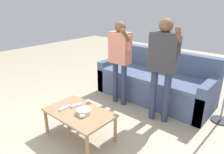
{
  "coord_description": "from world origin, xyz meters",
  "views": [
    {
      "loc": [
        1.9,
        -1.73,
        1.77
      ],
      "look_at": [
        0.08,
        0.37,
        0.73
      ],
      "focal_mm": 33.19,
      "sensor_mm": 36.0,
      "label": 1
    }
  ],
  "objects_px": {
    "snack_bowl": "(84,111)",
    "player_left": "(120,54)",
    "player_right": "(163,60)",
    "coffee_table": "(79,115)",
    "game_remote_wand_far": "(77,105)",
    "couch": "(155,82)",
    "game_remote_nunchuk": "(83,116)",
    "game_remote_wand_near": "(65,108)"
  },
  "relations": [
    {
      "from": "snack_bowl",
      "to": "game_remote_wand_far",
      "type": "height_order",
      "value": "snack_bowl"
    },
    {
      "from": "player_right",
      "to": "game_remote_wand_near",
      "type": "height_order",
      "value": "player_right"
    },
    {
      "from": "game_remote_nunchuk",
      "to": "game_remote_wand_near",
      "type": "xyz_separation_m",
      "value": [
        -0.34,
        -0.01,
        -0.01
      ]
    },
    {
      "from": "player_right",
      "to": "game_remote_wand_near",
      "type": "xyz_separation_m",
      "value": [
        -0.78,
        -1.16,
        -0.57
      ]
    },
    {
      "from": "coffee_table",
      "to": "game_remote_wand_far",
      "type": "distance_m",
      "value": 0.17
    },
    {
      "from": "coffee_table",
      "to": "game_remote_wand_far",
      "type": "height_order",
      "value": "game_remote_wand_far"
    },
    {
      "from": "player_left",
      "to": "game_remote_wand_near",
      "type": "bearing_deg",
      "value": -88.32
    },
    {
      "from": "player_left",
      "to": "game_remote_wand_far",
      "type": "distance_m",
      "value": 1.18
    },
    {
      "from": "snack_bowl",
      "to": "game_remote_wand_far",
      "type": "distance_m",
      "value": 0.23
    },
    {
      "from": "game_remote_nunchuk",
      "to": "player_left",
      "type": "height_order",
      "value": "player_left"
    },
    {
      "from": "snack_bowl",
      "to": "player_left",
      "type": "relative_size",
      "value": 0.13
    },
    {
      "from": "couch",
      "to": "coffee_table",
      "type": "height_order",
      "value": "couch"
    },
    {
      "from": "coffee_table",
      "to": "player_left",
      "type": "height_order",
      "value": "player_left"
    },
    {
      "from": "couch",
      "to": "game_remote_wand_near",
      "type": "xyz_separation_m",
      "value": [
        -0.34,
        -1.81,
        0.09
      ]
    },
    {
      "from": "player_right",
      "to": "game_remote_wand_far",
      "type": "xyz_separation_m",
      "value": [
        -0.72,
        -1.02,
        -0.57
      ]
    },
    {
      "from": "game_remote_nunchuk",
      "to": "player_right",
      "type": "relative_size",
      "value": 0.06
    },
    {
      "from": "couch",
      "to": "game_remote_nunchuk",
      "type": "bearing_deg",
      "value": -89.85
    },
    {
      "from": "couch",
      "to": "snack_bowl",
      "type": "height_order",
      "value": "couch"
    },
    {
      "from": "game_remote_nunchuk",
      "to": "game_remote_wand_near",
      "type": "distance_m",
      "value": 0.34
    },
    {
      "from": "snack_bowl",
      "to": "player_left",
      "type": "bearing_deg",
      "value": 105.87
    },
    {
      "from": "coffee_table",
      "to": "player_right",
      "type": "bearing_deg",
      "value": 61.94
    },
    {
      "from": "player_right",
      "to": "player_left",
      "type": "xyz_separation_m",
      "value": [
        -0.82,
        0.04,
        -0.06
      ]
    },
    {
      "from": "player_right",
      "to": "player_left",
      "type": "height_order",
      "value": "player_right"
    },
    {
      "from": "coffee_table",
      "to": "game_remote_nunchuk",
      "type": "relative_size",
      "value": 10.24
    },
    {
      "from": "snack_bowl",
      "to": "couch",
      "type": "bearing_deg",
      "value": 88.12
    },
    {
      "from": "couch",
      "to": "player_right",
      "type": "height_order",
      "value": "player_right"
    },
    {
      "from": "couch",
      "to": "game_remote_wand_near",
      "type": "height_order",
      "value": "couch"
    },
    {
      "from": "game_remote_wand_near",
      "to": "game_remote_wand_far",
      "type": "distance_m",
      "value": 0.16
    },
    {
      "from": "snack_bowl",
      "to": "game_remote_wand_near",
      "type": "bearing_deg",
      "value": -162.32
    },
    {
      "from": "coffee_table",
      "to": "snack_bowl",
      "type": "bearing_deg",
      "value": 13.19
    },
    {
      "from": "snack_bowl",
      "to": "player_right",
      "type": "distance_m",
      "value": 1.31
    },
    {
      "from": "game_remote_nunchuk",
      "to": "game_remote_wand_near",
      "type": "height_order",
      "value": "game_remote_nunchuk"
    },
    {
      "from": "coffee_table",
      "to": "player_left",
      "type": "xyz_separation_m",
      "value": [
        -0.24,
        1.14,
        0.57
      ]
    },
    {
      "from": "snack_bowl",
      "to": "game_remote_wand_near",
      "type": "relative_size",
      "value": 1.18
    },
    {
      "from": "game_remote_nunchuk",
      "to": "couch",
      "type": "bearing_deg",
      "value": 90.15
    },
    {
      "from": "coffee_table",
      "to": "game_remote_wand_far",
      "type": "relative_size",
      "value": 5.44
    },
    {
      "from": "snack_bowl",
      "to": "game_remote_wand_near",
      "type": "xyz_separation_m",
      "value": [
        -0.28,
        -0.09,
        -0.01
      ]
    },
    {
      "from": "coffee_table",
      "to": "game_remote_wand_far",
      "type": "bearing_deg",
      "value": 150.19
    },
    {
      "from": "player_left",
      "to": "game_remote_nunchuk",
      "type": "bearing_deg",
      "value": -72.42
    },
    {
      "from": "couch",
      "to": "snack_bowl",
      "type": "bearing_deg",
      "value": -91.88
    },
    {
      "from": "snack_bowl",
      "to": "game_remote_nunchuk",
      "type": "height_order",
      "value": "snack_bowl"
    },
    {
      "from": "player_left",
      "to": "player_right",
      "type": "bearing_deg",
      "value": -3.01
    }
  ]
}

